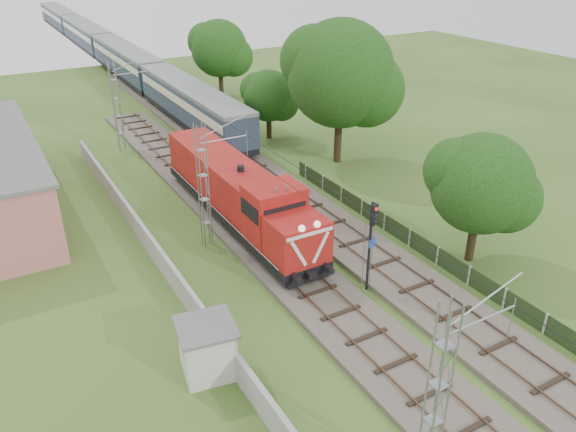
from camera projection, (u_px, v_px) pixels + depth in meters
ground at (358, 335)px, 27.73m from camera, size 140.00×140.00×0.00m
track_main at (288, 266)px, 33.05m from camera, size 4.20×70.00×0.45m
track_side at (261, 176)px, 45.32m from camera, size 4.20×80.00×0.45m
catenary at (204, 187)px, 33.86m from camera, size 3.31×70.00×8.00m
boundary_wall at (153, 249)px, 33.78m from camera, size 0.25×40.00×1.50m
fence at (438, 256)px, 33.32m from camera, size 0.12×32.00×1.20m
locomotive at (238, 193)px, 37.15m from camera, size 3.20×18.27×4.64m
coach_rake at (104, 45)px, 83.63m from camera, size 3.20×95.48×3.70m
signal_post at (372, 232)px, 29.53m from camera, size 0.58×0.46×5.38m
relay_hut at (207, 349)px, 24.83m from camera, size 2.88×2.88×2.59m
tree_a at (482, 185)px, 31.89m from camera, size 6.11×5.82×7.92m
tree_b at (342, 75)px, 45.35m from camera, size 9.19×8.75×11.91m
tree_c at (269, 96)px, 52.32m from camera, size 5.04×4.80×6.53m
tree_d at (220, 49)px, 65.29m from camera, size 6.90×6.57×8.94m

